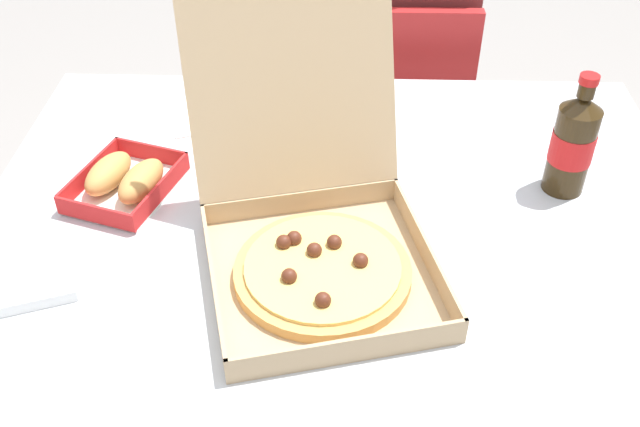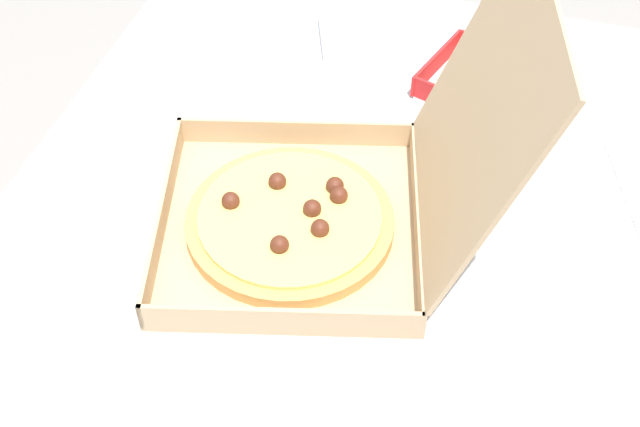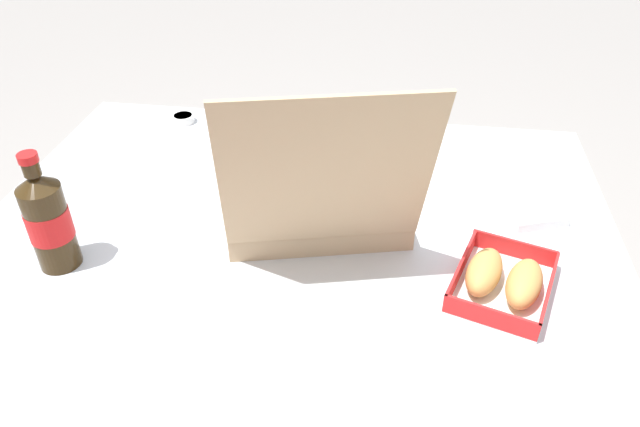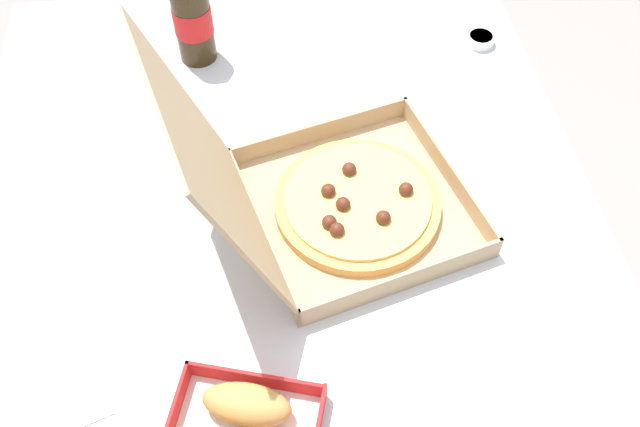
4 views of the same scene
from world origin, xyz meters
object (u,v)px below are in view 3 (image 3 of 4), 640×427
object	(u,v)px
cola_bottle	(48,220)
napkin_pile	(530,210)
paper_menu	(422,419)
dipping_sauce_cup	(183,118)
pizza_box_open	(316,194)
bread_side_box	(503,280)

from	to	relation	value
cola_bottle	napkin_pile	bearing A→B (deg)	-162.16
paper_menu	cola_bottle	bearing A→B (deg)	-38.47
napkin_pile	dipping_sauce_cup	distance (m)	0.86
pizza_box_open	napkin_pile	distance (m)	0.43
bread_side_box	cola_bottle	world-z (taller)	cola_bottle
pizza_box_open	paper_menu	distance (m)	0.49
paper_menu	napkin_pile	world-z (taller)	napkin_pile
pizza_box_open	dipping_sauce_cup	size ratio (longest dim) A/B	9.20
bread_side_box	napkin_pile	xyz separation A→B (m)	(-0.08, -0.24, -0.02)
pizza_box_open	paper_menu	xyz separation A→B (m)	(-0.21, 0.44, -0.05)
bread_side_box	napkin_pile	size ratio (longest dim) A/B	2.06
pizza_box_open	dipping_sauce_cup	xyz separation A→B (m)	(0.39, -0.36, -0.04)
pizza_box_open	paper_menu	size ratio (longest dim) A/B	2.45
cola_bottle	paper_menu	distance (m)	0.69
bread_side_box	paper_menu	world-z (taller)	bread_side_box
pizza_box_open	bread_side_box	xyz separation A→B (m)	(-0.34, 0.17, -0.03)
bread_side_box	paper_menu	bearing A→B (deg)	64.40
pizza_box_open	paper_menu	bearing A→B (deg)	115.49
pizza_box_open	dipping_sauce_cup	distance (m)	0.53
cola_bottle	dipping_sauce_cup	xyz separation A→B (m)	(-0.04, -0.56, -0.08)
bread_side_box	dipping_sauce_cup	size ratio (longest dim) A/B	4.05
pizza_box_open	paper_menu	world-z (taller)	pizza_box_open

